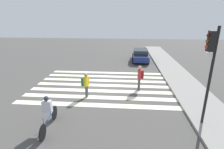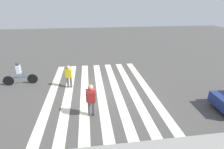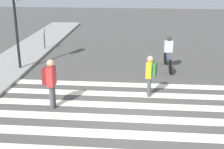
{
  "view_description": "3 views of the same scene",
  "coord_description": "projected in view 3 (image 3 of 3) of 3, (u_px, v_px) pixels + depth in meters",
  "views": [
    {
      "loc": [
        12.24,
        1.74,
        4.94
      ],
      "look_at": [
        0.1,
        0.77,
        0.92
      ],
      "focal_mm": 28.0,
      "sensor_mm": 36.0,
      "label": 1
    },
    {
      "loc": [
        0.67,
        10.39,
        5.53
      ],
      "look_at": [
        -0.88,
        -0.68,
        0.81
      ],
      "focal_mm": 28.0,
      "sensor_mm": 36.0,
      "label": 2
    },
    {
      "loc": [
        -9.3,
        -0.29,
        4.73
      ],
      "look_at": [
        1.19,
        0.65,
        1.12
      ],
      "focal_mm": 50.0,
      "sensor_mm": 36.0,
      "label": 3
    }
  ],
  "objects": [
    {
      "name": "ground_plane",
      "position": [
        128.0,
        119.0,
        10.32
      ],
      "size": [
        60.0,
        60.0,
        0.0
      ],
      "primitive_type": "plane",
      "color": "#4C4947"
    },
    {
      "name": "cyclist_mid_street",
      "position": [
        168.0,
        52.0,
        15.12
      ],
      "size": [
        2.29,
        0.42,
        1.65
      ],
      "rotation": [
        0.0,
        0.0,
        0.08
      ],
      "color": "black",
      "rests_on": "ground_plane"
    },
    {
      "name": "pedestrian_adult_yellow_jacket",
      "position": [
        50.0,
        80.0,
        10.83
      ],
      "size": [
        0.5,
        0.42,
        1.78
      ],
      "rotation": [
        0.0,
        0.0,
        3.12
      ],
      "color": "#4C4C51",
      "rests_on": "ground_plane"
    },
    {
      "name": "crosswalk_stripes",
      "position": [
        128.0,
        119.0,
        10.32
      ],
      "size": [
        6.81,
        10.0,
        0.01
      ],
      "color": "#F2EDCC",
      "rests_on": "ground_plane"
    },
    {
      "name": "pedestrian_child_with_backpack",
      "position": [
        151.0,
        73.0,
        11.89
      ],
      "size": [
        0.48,
        0.45,
        1.61
      ],
      "rotation": [
        0.0,
        0.0,
        -0.26
      ],
      "color": "#4C4C51",
      "rests_on": "ground_plane"
    },
    {
      "name": "traffic_light",
      "position": [
        16.0,
        3.0,
        14.14
      ],
      "size": [
        0.6,
        0.5,
        4.61
      ],
      "color": "black",
      "rests_on": "ground_plane"
    },
    {
      "name": "parking_meter",
      "position": [
        44.0,
        34.0,
        18.5
      ],
      "size": [
        0.15,
        0.15,
        1.36
      ],
      "color": "black",
      "rests_on": "ground_plane"
    }
  ]
}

